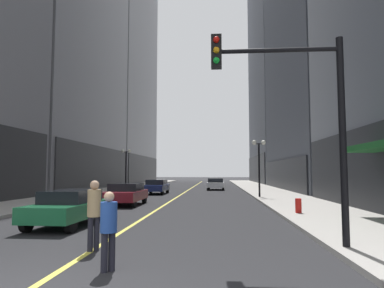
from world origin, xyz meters
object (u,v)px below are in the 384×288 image
(car_navy, at_px, (156,186))
(street_lamp_right_mid, at_px, (259,156))
(street_lamp_left_far, at_px, (126,160))
(car_white, at_px, (216,183))
(car_green, at_px, (69,206))
(fire_hydrant_right, at_px, (298,207))
(traffic_light_near_right, at_px, (300,105))
(pedestrian_in_tan_trench, at_px, (94,209))
(car_maroon, at_px, (126,193))
(pedestrian_in_blue_hoodie, at_px, (109,225))

(car_navy, distance_m, street_lamp_right_mid, 10.45)
(car_navy, xyz_separation_m, street_lamp_left_far, (-4.05, 4.45, 2.54))
(car_navy, bearing_deg, car_white, 56.01)
(car_green, relative_size, fire_hydrant_right, 5.22)
(street_lamp_right_mid, bearing_deg, fire_hydrant_right, -87.24)
(traffic_light_near_right, bearing_deg, car_white, 94.25)
(pedestrian_in_tan_trench, distance_m, street_lamp_right_mid, 19.13)
(car_navy, bearing_deg, car_maroon, -89.98)
(car_navy, height_order, traffic_light_near_right, traffic_light_near_right)
(car_green, bearing_deg, car_maroon, 90.14)
(car_green, distance_m, car_navy, 19.03)
(pedestrian_in_blue_hoodie, xyz_separation_m, traffic_light_near_right, (4.36, 2.01, 2.81))
(car_maroon, relative_size, traffic_light_near_right, 0.74)
(traffic_light_near_right, xyz_separation_m, street_lamp_right_mid, (1.05, 17.66, -0.49))
(fire_hydrant_right, bearing_deg, pedestrian_in_tan_trench, -132.23)
(car_maroon, relative_size, fire_hydrant_right, 5.21)
(car_white, bearing_deg, street_lamp_left_far, -159.32)
(car_maroon, xyz_separation_m, fire_hydrant_right, (9.24, -4.67, -0.32))
(car_green, height_order, traffic_light_near_right, traffic_light_near_right)
(car_maroon, xyz_separation_m, pedestrian_in_tan_trench, (2.40, -12.21, 0.33))
(car_green, xyz_separation_m, pedestrian_in_blue_hoodie, (3.31, -5.77, 0.21))
(car_white, distance_m, street_lamp_right_mid, 13.80)
(street_lamp_left_far, xyz_separation_m, street_lamp_right_mid, (12.80, -9.58, 0.00))
(pedestrian_in_blue_hoodie, xyz_separation_m, fire_hydrant_right, (5.91, 9.29, -0.53))
(car_green, distance_m, car_white, 27.58)
(car_green, distance_m, pedestrian_in_blue_hoodie, 6.65)
(car_maroon, relative_size, pedestrian_in_tan_trench, 2.33)
(car_navy, height_order, pedestrian_in_blue_hoodie, pedestrian_in_blue_hoodie)
(car_white, height_order, fire_hydrant_right, car_white)
(car_navy, distance_m, traffic_light_near_right, 24.24)
(car_white, bearing_deg, car_green, -101.26)
(car_white, distance_m, traffic_light_near_right, 31.04)
(pedestrian_in_blue_hoodie, distance_m, pedestrian_in_tan_trench, 1.99)
(car_white, height_order, street_lamp_left_far, street_lamp_left_far)
(car_green, bearing_deg, street_lamp_left_far, 99.85)
(car_navy, distance_m, car_white, 9.67)
(car_maroon, height_order, traffic_light_near_right, traffic_light_near_right)
(car_maroon, xyz_separation_m, street_lamp_right_mid, (8.74, 5.70, 2.54))
(car_white, distance_m, fire_hydrant_right, 23.84)
(pedestrian_in_blue_hoodie, bearing_deg, fire_hydrant_right, 57.54)
(street_lamp_left_far, bearing_deg, car_navy, -47.66)
(street_lamp_right_mid, bearing_deg, pedestrian_in_blue_hoodie, -105.38)
(car_maroon, relative_size, car_navy, 1.00)
(car_white, xyz_separation_m, pedestrian_in_tan_trench, (-3.01, -31.06, 0.33))
(car_maroon, distance_m, car_white, 19.61)
(car_maroon, relative_size, street_lamp_left_far, 0.94)
(traffic_light_near_right, xyz_separation_m, fire_hydrant_right, (1.55, 7.28, -3.34))
(car_navy, bearing_deg, street_lamp_right_mid, -30.38)
(car_maroon, bearing_deg, car_white, 74.00)
(street_lamp_right_mid, bearing_deg, car_white, 104.25)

